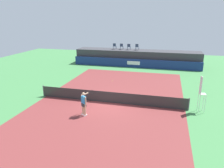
{
  "coord_description": "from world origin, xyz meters",
  "views": [
    {
      "loc": [
        4.34,
        -16.16,
        6.87
      ],
      "look_at": [
        -0.36,
        2.0,
        1.0
      ],
      "focal_mm": 34.56,
      "sensor_mm": 36.0,
      "label": 1
    }
  ],
  "objects_px": {
    "spectator_chair_left": "(122,46)",
    "net_post_far": "(189,104)",
    "net_post_near": "(44,91)",
    "tennis_ball": "(112,81)",
    "spectator_chair_far_left": "(115,46)",
    "spectator_chair_right": "(137,47)",
    "umpire_chair": "(201,92)",
    "spectator_chair_center": "(129,46)",
    "tennis_player": "(84,103)"
  },
  "relations": [
    {
      "from": "spectator_chair_far_left",
      "to": "tennis_ball",
      "type": "distance_m",
      "value": 9.85
    },
    {
      "from": "spectator_chair_left",
      "to": "spectator_chair_far_left",
      "type": "bearing_deg",
      "value": 177.8
    },
    {
      "from": "spectator_chair_center",
      "to": "umpire_chair",
      "type": "height_order",
      "value": "spectator_chair_center"
    },
    {
      "from": "spectator_chair_far_left",
      "to": "umpire_chair",
      "type": "distance_m",
      "value": 18.63
    },
    {
      "from": "spectator_chair_far_left",
      "to": "umpire_chair",
      "type": "bearing_deg",
      "value": -56.02
    },
    {
      "from": "spectator_chair_left",
      "to": "tennis_player",
      "type": "bearing_deg",
      "value": -86.36
    },
    {
      "from": "tennis_player",
      "to": "tennis_ball",
      "type": "height_order",
      "value": "tennis_player"
    },
    {
      "from": "spectator_chair_far_left",
      "to": "spectator_chair_center",
      "type": "xyz_separation_m",
      "value": [
        2.18,
        -0.13,
        0.0
      ]
    },
    {
      "from": "tennis_ball",
      "to": "spectator_chair_left",
      "type": "bearing_deg",
      "value": 95.94
    },
    {
      "from": "tennis_ball",
      "to": "umpire_chair",
      "type": "bearing_deg",
      "value": -36.38
    },
    {
      "from": "spectator_chair_far_left",
      "to": "spectator_chair_right",
      "type": "bearing_deg",
      "value": -0.45
    },
    {
      "from": "tennis_ball",
      "to": "net_post_near",
      "type": "bearing_deg",
      "value": -128.11
    },
    {
      "from": "net_post_far",
      "to": "tennis_ball",
      "type": "distance_m",
      "value": 9.77
    },
    {
      "from": "net_post_near",
      "to": "net_post_far",
      "type": "xyz_separation_m",
      "value": [
        12.4,
        0.0,
        0.0
      ]
    },
    {
      "from": "net_post_near",
      "to": "tennis_ball",
      "type": "relative_size",
      "value": 14.71
    },
    {
      "from": "spectator_chair_far_left",
      "to": "umpire_chair",
      "type": "height_order",
      "value": "spectator_chair_far_left"
    },
    {
      "from": "spectator_chair_far_left",
      "to": "spectator_chair_center",
      "type": "bearing_deg",
      "value": -3.37
    },
    {
      "from": "umpire_chair",
      "to": "tennis_player",
      "type": "bearing_deg",
      "value": -161.25
    },
    {
      "from": "spectator_chair_right",
      "to": "net_post_near",
      "type": "relative_size",
      "value": 0.89
    },
    {
      "from": "tennis_player",
      "to": "spectator_chair_far_left",
      "type": "bearing_deg",
      "value": 96.98
    },
    {
      "from": "spectator_chair_left",
      "to": "net_post_far",
      "type": "distance_m",
      "value": 17.71
    },
    {
      "from": "net_post_far",
      "to": "tennis_player",
      "type": "bearing_deg",
      "value": -159.31
    },
    {
      "from": "spectator_chair_far_left",
      "to": "spectator_chair_left",
      "type": "xyz_separation_m",
      "value": [
        1.07,
        -0.04,
        0.0
      ]
    },
    {
      "from": "net_post_near",
      "to": "net_post_far",
      "type": "bearing_deg",
      "value": 0.0
    },
    {
      "from": "net_post_near",
      "to": "spectator_chair_far_left",
      "type": "bearing_deg",
      "value": 79.76
    },
    {
      "from": "spectator_chair_center",
      "to": "net_post_far",
      "type": "xyz_separation_m",
      "value": [
        7.44,
        -15.27,
        -2.19
      ]
    },
    {
      "from": "spectator_chair_far_left",
      "to": "spectator_chair_center",
      "type": "height_order",
      "value": "same"
    },
    {
      "from": "net_post_far",
      "to": "tennis_ball",
      "type": "height_order",
      "value": "net_post_far"
    },
    {
      "from": "spectator_chair_left",
      "to": "net_post_near",
      "type": "distance_m",
      "value": 15.99
    },
    {
      "from": "spectator_chair_right",
      "to": "net_post_far",
      "type": "xyz_separation_m",
      "value": [
        6.24,
        -15.37,
        -2.19
      ]
    },
    {
      "from": "net_post_near",
      "to": "tennis_ball",
      "type": "height_order",
      "value": "net_post_near"
    },
    {
      "from": "spectator_chair_right",
      "to": "umpire_chair",
      "type": "bearing_deg",
      "value": -65.51
    },
    {
      "from": "spectator_chair_far_left",
      "to": "umpire_chair",
      "type": "xyz_separation_m",
      "value": [
        10.39,
        -15.42,
        -1.11
      ]
    },
    {
      "from": "umpire_chair",
      "to": "tennis_ball",
      "type": "bearing_deg",
      "value": 143.62
    },
    {
      "from": "spectator_chair_center",
      "to": "net_post_near",
      "type": "xyz_separation_m",
      "value": [
        -4.96,
        -15.27,
        -2.19
      ]
    },
    {
      "from": "spectator_chair_left",
      "to": "spectator_chair_center",
      "type": "height_order",
      "value": "same"
    },
    {
      "from": "net_post_near",
      "to": "tennis_ball",
      "type": "distance_m",
      "value": 7.81
    },
    {
      "from": "spectator_chair_left",
      "to": "tennis_ball",
      "type": "relative_size",
      "value": 13.06
    },
    {
      "from": "spectator_chair_center",
      "to": "tennis_ball",
      "type": "xyz_separation_m",
      "value": [
        -0.15,
        -9.13,
        -2.66
      ]
    },
    {
      "from": "spectator_chair_far_left",
      "to": "net_post_near",
      "type": "height_order",
      "value": "spectator_chair_far_left"
    },
    {
      "from": "spectator_chair_center",
      "to": "umpire_chair",
      "type": "distance_m",
      "value": 17.39
    },
    {
      "from": "spectator_chair_right",
      "to": "tennis_player",
      "type": "bearing_deg",
      "value": -93.63
    },
    {
      "from": "spectator_chair_center",
      "to": "net_post_near",
      "type": "height_order",
      "value": "spectator_chair_center"
    },
    {
      "from": "spectator_chair_center",
      "to": "tennis_ball",
      "type": "height_order",
      "value": "spectator_chair_center"
    },
    {
      "from": "spectator_chair_right",
      "to": "tennis_ball",
      "type": "height_order",
      "value": "spectator_chair_right"
    },
    {
      "from": "spectator_chair_far_left",
      "to": "spectator_chair_right",
      "type": "xyz_separation_m",
      "value": [
        3.38,
        -0.03,
        0.0
      ]
    },
    {
      "from": "tennis_player",
      "to": "tennis_ball",
      "type": "distance_m",
      "value": 8.98
    },
    {
      "from": "spectator_chair_right",
      "to": "umpire_chair",
      "type": "height_order",
      "value": "spectator_chair_right"
    },
    {
      "from": "tennis_player",
      "to": "spectator_chair_left",
      "type": "bearing_deg",
      "value": 93.64
    },
    {
      "from": "spectator_chair_center",
      "to": "net_post_near",
      "type": "distance_m",
      "value": 16.21
    }
  ]
}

